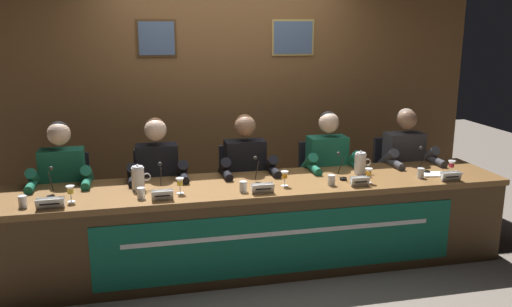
% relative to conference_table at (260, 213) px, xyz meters
% --- Properties ---
extents(ground_plane, '(12.00, 12.00, 0.00)m').
position_rel_conference_table_xyz_m(ground_plane, '(-0.00, 0.12, -0.51)').
color(ground_plane, '#70665B').
extents(wall_back_panelled, '(5.43, 0.14, 2.60)m').
position_rel_conference_table_xyz_m(wall_back_panelled, '(-0.00, 1.55, 0.79)').
color(wall_back_panelled, brown).
rests_on(wall_back_panelled, ground_plane).
extents(conference_table, '(4.23, 0.78, 0.73)m').
position_rel_conference_table_xyz_m(conference_table, '(0.00, 0.00, 0.00)').
color(conference_table, brown).
rests_on(conference_table, ground_plane).
extents(chair_far_left, '(0.44, 0.45, 0.90)m').
position_rel_conference_table_xyz_m(chair_far_left, '(-1.58, 0.69, -0.07)').
color(chair_far_left, black).
rests_on(chair_far_left, ground_plane).
extents(panelist_far_left, '(0.51, 0.48, 1.23)m').
position_rel_conference_table_xyz_m(panelist_far_left, '(-1.58, 0.49, 0.21)').
color(panelist_far_left, black).
rests_on(panelist_far_left, ground_plane).
extents(nameplate_far_left, '(0.19, 0.06, 0.08)m').
position_rel_conference_table_xyz_m(nameplate_far_left, '(-1.57, -0.18, 0.26)').
color(nameplate_far_left, white).
rests_on(nameplate_far_left, conference_table).
extents(juice_glass_far_left, '(0.06, 0.06, 0.12)m').
position_rel_conference_table_xyz_m(juice_glass_far_left, '(-1.44, -0.05, 0.31)').
color(juice_glass_far_left, white).
rests_on(juice_glass_far_left, conference_table).
extents(water_cup_far_left, '(0.06, 0.06, 0.08)m').
position_rel_conference_table_xyz_m(water_cup_far_left, '(-1.77, -0.10, 0.26)').
color(water_cup_far_left, silver).
rests_on(water_cup_far_left, conference_table).
extents(microphone_far_left, '(0.06, 0.17, 0.22)m').
position_rel_conference_table_xyz_m(microphone_far_left, '(-1.60, 0.11, 0.30)').
color(microphone_far_left, black).
rests_on(microphone_far_left, conference_table).
extents(chair_left, '(0.44, 0.45, 0.90)m').
position_rel_conference_table_xyz_m(chair_left, '(-0.79, 0.69, -0.07)').
color(chair_left, black).
rests_on(chair_left, ground_plane).
extents(panelist_left, '(0.51, 0.48, 1.23)m').
position_rel_conference_table_xyz_m(panelist_left, '(-0.79, 0.49, 0.21)').
color(panelist_left, black).
rests_on(panelist_left, ground_plane).
extents(nameplate_left, '(0.16, 0.06, 0.08)m').
position_rel_conference_table_xyz_m(nameplate_left, '(-0.78, -0.17, 0.26)').
color(nameplate_left, white).
rests_on(nameplate_left, conference_table).
extents(juice_glass_left, '(0.06, 0.06, 0.12)m').
position_rel_conference_table_xyz_m(juice_glass_left, '(-0.64, -0.03, 0.31)').
color(juice_glass_left, white).
rests_on(juice_glass_left, conference_table).
extents(water_cup_left, '(0.06, 0.06, 0.08)m').
position_rel_conference_table_xyz_m(water_cup_left, '(-0.94, -0.09, 0.26)').
color(water_cup_left, silver).
rests_on(water_cup_left, conference_table).
extents(microphone_left, '(0.06, 0.17, 0.22)m').
position_rel_conference_table_xyz_m(microphone_left, '(-0.78, 0.06, 0.30)').
color(microphone_left, black).
rests_on(microphone_left, conference_table).
extents(chair_center, '(0.44, 0.45, 0.90)m').
position_rel_conference_table_xyz_m(chair_center, '(-0.00, 0.69, -0.07)').
color(chair_center, black).
rests_on(chair_center, ground_plane).
extents(panelist_center, '(0.51, 0.48, 1.23)m').
position_rel_conference_table_xyz_m(panelist_center, '(-0.00, 0.49, 0.21)').
color(panelist_center, black).
rests_on(panelist_center, ground_plane).
extents(nameplate_center, '(0.18, 0.06, 0.08)m').
position_rel_conference_table_xyz_m(nameplate_center, '(-0.01, -0.17, 0.26)').
color(nameplate_center, white).
rests_on(nameplate_center, conference_table).
extents(juice_glass_center, '(0.06, 0.06, 0.12)m').
position_rel_conference_table_xyz_m(juice_glass_center, '(0.20, -0.02, 0.31)').
color(juice_glass_center, white).
rests_on(juice_glass_center, conference_table).
extents(water_cup_center, '(0.06, 0.06, 0.08)m').
position_rel_conference_table_xyz_m(water_cup_center, '(-0.16, -0.09, 0.26)').
color(water_cup_center, silver).
rests_on(water_cup_center, conference_table).
extents(microphone_center, '(0.06, 0.17, 0.22)m').
position_rel_conference_table_xyz_m(microphone_center, '(0.00, 0.08, 0.30)').
color(microphone_center, black).
rests_on(microphone_center, conference_table).
extents(chair_right, '(0.44, 0.45, 0.90)m').
position_rel_conference_table_xyz_m(chair_right, '(0.78, 0.69, -0.07)').
color(chair_right, black).
rests_on(chair_right, ground_plane).
extents(panelist_right, '(0.51, 0.48, 1.23)m').
position_rel_conference_table_xyz_m(panelist_right, '(0.78, 0.49, 0.21)').
color(panelist_right, black).
rests_on(panelist_right, ground_plane).
extents(nameplate_right, '(0.15, 0.06, 0.08)m').
position_rel_conference_table_xyz_m(nameplate_right, '(0.80, -0.15, 0.26)').
color(nameplate_right, white).
rests_on(nameplate_right, conference_table).
extents(juice_glass_right, '(0.06, 0.06, 0.12)m').
position_rel_conference_table_xyz_m(juice_glass_right, '(0.90, -0.08, 0.31)').
color(juice_glass_right, white).
rests_on(juice_glass_right, conference_table).
extents(water_cup_right, '(0.06, 0.06, 0.08)m').
position_rel_conference_table_xyz_m(water_cup_right, '(0.58, -0.08, 0.26)').
color(water_cup_right, silver).
rests_on(water_cup_right, conference_table).
extents(microphone_right, '(0.06, 0.17, 0.22)m').
position_rel_conference_table_xyz_m(microphone_right, '(0.73, 0.08, 0.30)').
color(microphone_right, black).
rests_on(microphone_right, conference_table).
extents(chair_far_right, '(0.44, 0.45, 0.90)m').
position_rel_conference_table_xyz_m(chair_far_right, '(1.57, 0.69, -0.07)').
color(chair_far_right, black).
rests_on(chair_far_right, ground_plane).
extents(panelist_far_right, '(0.51, 0.48, 1.23)m').
position_rel_conference_table_xyz_m(panelist_far_right, '(1.57, 0.49, 0.21)').
color(panelist_far_right, black).
rests_on(panelist_far_right, ground_plane).
extents(nameplate_far_right, '(0.17, 0.06, 0.08)m').
position_rel_conference_table_xyz_m(nameplate_far_right, '(1.60, -0.19, 0.26)').
color(nameplate_far_right, white).
rests_on(nameplate_far_right, conference_table).
extents(juice_glass_far_right, '(0.06, 0.06, 0.12)m').
position_rel_conference_table_xyz_m(juice_glass_far_right, '(1.71, -0.01, 0.31)').
color(juice_glass_far_right, white).
rests_on(juice_glass_far_right, conference_table).
extents(water_cup_far_right, '(0.06, 0.06, 0.08)m').
position_rel_conference_table_xyz_m(water_cup_far_right, '(1.40, -0.05, 0.26)').
color(water_cup_far_right, silver).
rests_on(water_cup_far_right, conference_table).
extents(microphone_far_right, '(0.06, 0.17, 0.22)m').
position_rel_conference_table_xyz_m(microphone_far_right, '(1.53, 0.12, 0.30)').
color(microphone_far_right, black).
rests_on(microphone_far_right, conference_table).
extents(water_pitcher_left_side, '(0.15, 0.10, 0.21)m').
position_rel_conference_table_xyz_m(water_pitcher_left_side, '(-0.95, 0.15, 0.32)').
color(water_pitcher_left_side, silver).
rests_on(water_pitcher_left_side, conference_table).
extents(water_pitcher_right_side, '(0.15, 0.10, 0.21)m').
position_rel_conference_table_xyz_m(water_pitcher_right_side, '(0.95, 0.19, 0.32)').
color(water_pitcher_right_side, silver).
rests_on(water_pitcher_right_side, conference_table).
extents(document_stack_far_right, '(0.23, 0.18, 0.01)m').
position_rel_conference_table_xyz_m(document_stack_far_right, '(1.56, 0.01, 0.23)').
color(document_stack_far_right, white).
rests_on(document_stack_far_right, conference_table).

